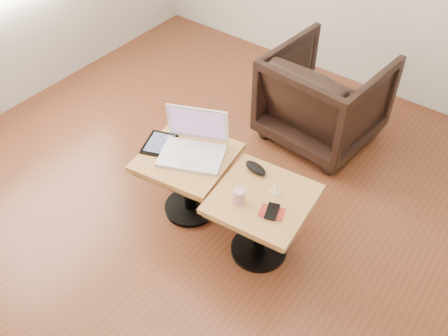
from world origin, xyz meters
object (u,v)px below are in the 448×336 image
Objects in this scene: striped_cup at (239,196)px; armchair at (325,97)px; side_table_right at (262,211)px; laptop at (194,145)px; side_table_left at (188,169)px.

striped_cup is 1.30m from armchair.
laptop reaches higher than side_table_right.
striped_cup is 0.11× the size of armchair.
side_table_left is at bearing 80.84° from armchair.
laptop is (-0.53, 0.06, 0.17)m from side_table_right.
side_table_left is 1.29× the size of laptop.
side_table_right is at bearing 106.97° from armchair.
side_table_right is at bearing -30.41° from laptop.
side_table_left is at bearing 172.63° from side_table_right.
laptop reaches higher than side_table_left.
laptop reaches higher than striped_cup.
side_table_left and side_table_right have the same top height.
laptop is 0.60× the size of armchair.
side_table_right is 0.56m from laptop.
armchair is at bearing 95.95° from side_table_right.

